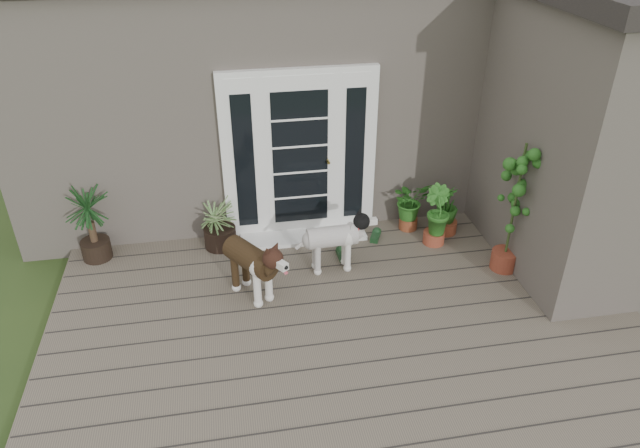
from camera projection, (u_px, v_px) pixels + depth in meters
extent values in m
cube|color=#6B5B4C|center=(353.00, 344.00, 5.93)|extent=(6.20, 4.60, 0.12)
cube|color=#665E54|center=(292.00, 77.00, 8.76)|extent=(7.40, 4.00, 3.10)
cube|color=#665E54|center=(588.00, 146.00, 6.54)|extent=(1.60, 2.40, 3.10)
cube|color=white|center=(300.00, 155.00, 7.18)|extent=(1.90, 0.14, 2.15)
cube|color=white|center=(303.00, 236.00, 7.55)|extent=(1.60, 0.40, 0.05)
imported|color=#1A5618|center=(409.00, 208.00, 7.62)|extent=(0.58, 0.58, 0.60)
imported|color=#2C661D|center=(435.00, 223.00, 7.32)|extent=(0.49, 0.49, 0.57)
imported|color=#1B5F1D|center=(446.00, 215.00, 7.57)|extent=(0.42, 0.42, 0.50)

